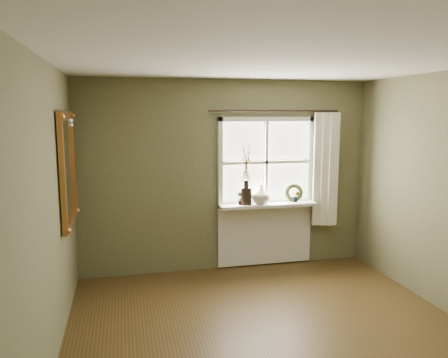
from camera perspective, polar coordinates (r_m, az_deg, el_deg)
name	(u,v)px	position (r m, az deg, el deg)	size (l,w,h in m)	color
floor	(284,351)	(4.32, 7.87, -21.36)	(4.50, 4.50, 0.00)	#422F14
ceiling	(291,58)	(3.77, 8.70, 15.37)	(4.50, 4.50, 0.00)	silver
wall_back	(226,176)	(6.00, 0.28, 0.46)	(4.00, 0.10, 2.60)	brown
wall_left	(35,226)	(3.65, -23.49, -5.60)	(0.10, 4.50, 2.60)	brown
window_frame	(266,162)	(6.06, 5.50, 2.21)	(1.36, 0.06, 1.24)	silver
window_sill	(268,205)	(6.05, 5.75, -3.37)	(1.36, 0.26, 0.04)	silver
window_apron	(265,234)	(6.26, 5.37, -7.11)	(1.36, 0.04, 0.88)	silver
dark_jug	(246,196)	(5.93, 2.89, -2.22)	(0.16, 0.16, 0.23)	black
cream_vase	(261,194)	(5.99, 4.84, -2.00)	(0.25, 0.25, 0.26)	beige
wreath	(294,195)	(6.20, 9.10, -2.03)	(0.26, 0.26, 0.06)	#2E3C1B
potted_plant_left	(240,198)	(5.91, 2.06, -2.53)	(0.09, 0.06, 0.18)	#2E3C1B
potted_plant_right	(296,197)	(6.18, 9.44, -2.27)	(0.09, 0.07, 0.16)	#2E3C1B
curtain	(325,169)	(6.30, 13.04, 1.22)	(0.36, 0.12, 1.59)	silver
curtain_rod	(275,111)	(6.00, 6.70, 8.82)	(0.03, 0.03, 1.84)	black
gilt_mirror	(68,168)	(5.02, -19.74, 1.30)	(0.10, 1.03, 1.23)	white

